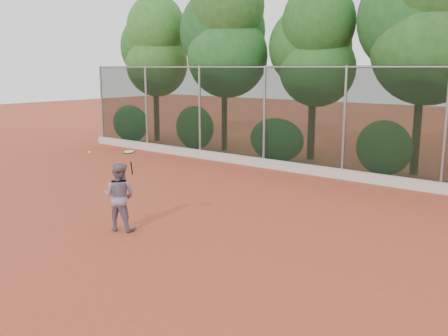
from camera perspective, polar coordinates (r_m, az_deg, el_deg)
The scene contains 7 objects.
ground at distance 10.62m, azimuth -3.40°, elevation -7.46°, with size 80.00×80.00×0.00m, color #AE4329.
concrete_curb at distance 16.12m, azimuth 13.04°, elevation -0.64°, with size 24.00×0.20×0.30m, color beige.
tennis_player at distance 10.87m, azimuth -11.87°, elevation -3.21°, with size 0.72×0.56×1.47m, color slate.
chainlink_fence at distance 16.02m, azimuth 13.60°, elevation 5.45°, with size 24.09×0.09×3.50m.
foliage_backdrop at distance 18.00m, azimuth 15.14°, elevation 14.11°, with size 23.70×3.63×7.55m.
tennis_racket at distance 10.29m, azimuth -10.79°, elevation 1.64°, with size 0.34×0.34×0.52m.
tennis_ball_in_flight at distance 12.43m, azimuth -15.10°, elevation 1.75°, with size 0.07×0.07×0.07m.
Camera 1 is at (6.76, -7.44, 3.43)m, focal length 40.00 mm.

